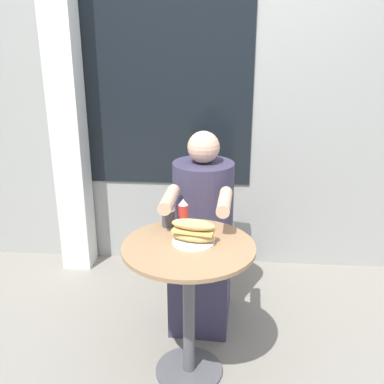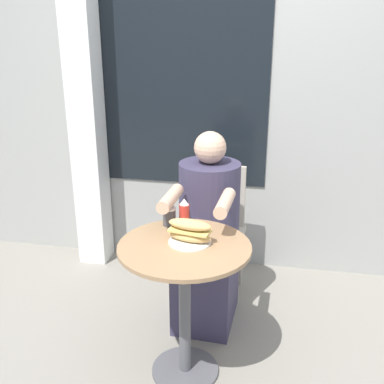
{
  "view_description": "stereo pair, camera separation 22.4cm",
  "coord_description": "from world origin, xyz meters",
  "px_view_note": "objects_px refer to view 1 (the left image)",
  "views": [
    {
      "loc": [
        0.17,
        -1.91,
        1.7
      ],
      "look_at": [
        0.0,
        0.19,
        0.94
      ],
      "focal_mm": 42.0,
      "sensor_mm": 36.0,
      "label": 1
    },
    {
      "loc": [
        0.4,
        -1.88,
        1.7
      ],
      "look_at": [
        0.0,
        0.19,
        0.94
      ],
      "focal_mm": 42.0,
      "sensor_mm": 36.0,
      "label": 2
    }
  ],
  "objects_px": {
    "cafe_table": "(189,283)",
    "seated_diner": "(202,242)",
    "drink_cup": "(168,217)",
    "diner_chair": "(206,218)",
    "sandwich_on_plate": "(193,232)",
    "condiment_bottle": "(183,213)"
  },
  "relations": [
    {
      "from": "drink_cup",
      "to": "diner_chair",
      "type": "bearing_deg",
      "value": 75.72
    },
    {
      "from": "seated_diner",
      "to": "drink_cup",
      "type": "relative_size",
      "value": 11.97
    },
    {
      "from": "cafe_table",
      "to": "drink_cup",
      "type": "distance_m",
      "value": 0.35
    },
    {
      "from": "sandwich_on_plate",
      "to": "condiment_bottle",
      "type": "relative_size",
      "value": 1.56
    },
    {
      "from": "cafe_table",
      "to": "drink_cup",
      "type": "relative_size",
      "value": 7.55
    },
    {
      "from": "diner_chair",
      "to": "seated_diner",
      "type": "height_order",
      "value": "seated_diner"
    },
    {
      "from": "seated_diner",
      "to": "sandwich_on_plate",
      "type": "relative_size",
      "value": 5.18
    },
    {
      "from": "diner_chair",
      "to": "drink_cup",
      "type": "bearing_deg",
      "value": 78.4
    },
    {
      "from": "seated_diner",
      "to": "drink_cup",
      "type": "distance_m",
      "value": 0.44
    },
    {
      "from": "sandwich_on_plate",
      "to": "seated_diner",
      "type": "bearing_deg",
      "value": 88.33
    },
    {
      "from": "cafe_table",
      "to": "sandwich_on_plate",
      "type": "xyz_separation_m",
      "value": [
        0.02,
        0.03,
        0.26
      ]
    },
    {
      "from": "sandwich_on_plate",
      "to": "drink_cup",
      "type": "height_order",
      "value": "sandwich_on_plate"
    },
    {
      "from": "diner_chair",
      "to": "sandwich_on_plate",
      "type": "distance_m",
      "value": 0.87
    },
    {
      "from": "seated_diner",
      "to": "sandwich_on_plate",
      "type": "height_order",
      "value": "seated_diner"
    },
    {
      "from": "seated_diner",
      "to": "sandwich_on_plate",
      "type": "bearing_deg",
      "value": 91.01
    },
    {
      "from": "sandwich_on_plate",
      "to": "condiment_bottle",
      "type": "bearing_deg",
      "value": 108.95
    },
    {
      "from": "cafe_table",
      "to": "sandwich_on_plate",
      "type": "distance_m",
      "value": 0.26
    },
    {
      "from": "condiment_bottle",
      "to": "seated_diner",
      "type": "bearing_deg",
      "value": 73.42
    },
    {
      "from": "diner_chair",
      "to": "condiment_bottle",
      "type": "relative_size",
      "value": 5.98
    },
    {
      "from": "cafe_table",
      "to": "seated_diner",
      "type": "height_order",
      "value": "seated_diner"
    },
    {
      "from": "seated_diner",
      "to": "condiment_bottle",
      "type": "distance_m",
      "value": 0.42
    },
    {
      "from": "sandwich_on_plate",
      "to": "drink_cup",
      "type": "bearing_deg",
      "value": 128.78
    }
  ]
}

